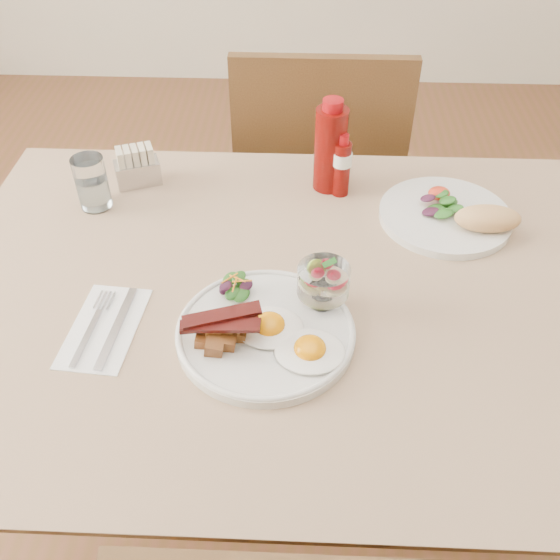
{
  "coord_description": "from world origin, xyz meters",
  "views": [
    {
      "loc": [
        -0.04,
        -0.78,
        1.47
      ],
      "look_at": [
        -0.07,
        -0.05,
        0.82
      ],
      "focal_mm": 40.0,
      "sensor_mm": 36.0,
      "label": 1
    }
  ],
  "objects_px": {
    "main_plate": "(266,333)",
    "water_glass": "(92,186)",
    "ketchup_bottle": "(330,148)",
    "second_plate": "(455,215)",
    "fruit_cup": "(323,281)",
    "sugar_caddy": "(137,168)",
    "chair_far": "(317,185)",
    "hot_sauce_bottle": "(342,166)",
    "table": "(321,325)"
  },
  "relations": [
    {
      "from": "chair_far",
      "to": "sugar_caddy",
      "type": "xyz_separation_m",
      "value": [
        -0.38,
        -0.35,
        0.26
      ]
    },
    {
      "from": "hot_sauce_bottle",
      "to": "sugar_caddy",
      "type": "xyz_separation_m",
      "value": [
        -0.42,
        0.02,
        -0.03
      ]
    },
    {
      "from": "second_plate",
      "to": "ketchup_bottle",
      "type": "xyz_separation_m",
      "value": [
        -0.24,
        0.12,
        0.07
      ]
    },
    {
      "from": "main_plate",
      "to": "ketchup_bottle",
      "type": "height_order",
      "value": "ketchup_bottle"
    },
    {
      "from": "chair_far",
      "to": "sugar_caddy",
      "type": "bearing_deg",
      "value": -137.07
    },
    {
      "from": "second_plate",
      "to": "main_plate",
      "type": "bearing_deg",
      "value": -137.66
    },
    {
      "from": "hot_sauce_bottle",
      "to": "second_plate",
      "type": "bearing_deg",
      "value": -22.85
    },
    {
      "from": "main_plate",
      "to": "water_glass",
      "type": "relative_size",
      "value": 2.63
    },
    {
      "from": "table",
      "to": "fruit_cup",
      "type": "distance_m",
      "value": 0.16
    },
    {
      "from": "ketchup_bottle",
      "to": "hot_sauce_bottle",
      "type": "xyz_separation_m",
      "value": [
        0.02,
        -0.03,
        -0.03
      ]
    },
    {
      "from": "table",
      "to": "water_glass",
      "type": "distance_m",
      "value": 0.52
    },
    {
      "from": "main_plate",
      "to": "chair_far",
      "type": "bearing_deg",
      "value": 83.34
    },
    {
      "from": "fruit_cup",
      "to": "second_plate",
      "type": "distance_m",
      "value": 0.36
    },
    {
      "from": "fruit_cup",
      "to": "hot_sauce_bottle",
      "type": "bearing_deg",
      "value": 83.31
    },
    {
      "from": "hot_sauce_bottle",
      "to": "main_plate",
      "type": "bearing_deg",
      "value": -107.59
    },
    {
      "from": "chair_far",
      "to": "second_plate",
      "type": "height_order",
      "value": "chair_far"
    },
    {
      "from": "second_plate",
      "to": "water_glass",
      "type": "height_order",
      "value": "water_glass"
    },
    {
      "from": "chair_far",
      "to": "second_plate",
      "type": "bearing_deg",
      "value": -61.48
    },
    {
      "from": "second_plate",
      "to": "ketchup_bottle",
      "type": "height_order",
      "value": "ketchup_bottle"
    },
    {
      "from": "main_plate",
      "to": "sugar_caddy",
      "type": "height_order",
      "value": "sugar_caddy"
    },
    {
      "from": "chair_far",
      "to": "table",
      "type": "bearing_deg",
      "value": -90.0
    },
    {
      "from": "ketchup_bottle",
      "to": "water_glass",
      "type": "distance_m",
      "value": 0.47
    },
    {
      "from": "table",
      "to": "ketchup_bottle",
      "type": "bearing_deg",
      "value": 87.52
    },
    {
      "from": "main_plate",
      "to": "hot_sauce_bottle",
      "type": "height_order",
      "value": "hot_sauce_bottle"
    },
    {
      "from": "chair_far",
      "to": "hot_sauce_bottle",
      "type": "distance_m",
      "value": 0.48
    },
    {
      "from": "main_plate",
      "to": "water_glass",
      "type": "height_order",
      "value": "water_glass"
    },
    {
      "from": "second_plate",
      "to": "chair_far",
      "type": "bearing_deg",
      "value": 118.52
    },
    {
      "from": "second_plate",
      "to": "sugar_caddy",
      "type": "bearing_deg",
      "value": 169.98
    },
    {
      "from": "table",
      "to": "fruit_cup",
      "type": "height_order",
      "value": "fruit_cup"
    },
    {
      "from": "ketchup_bottle",
      "to": "second_plate",
      "type": "bearing_deg",
      "value": -25.85
    },
    {
      "from": "chair_far",
      "to": "hot_sauce_bottle",
      "type": "xyz_separation_m",
      "value": [
        0.04,
        -0.37,
        0.29
      ]
    },
    {
      "from": "ketchup_bottle",
      "to": "sugar_caddy",
      "type": "height_order",
      "value": "ketchup_bottle"
    },
    {
      "from": "fruit_cup",
      "to": "water_glass",
      "type": "distance_m",
      "value": 0.52
    },
    {
      "from": "chair_far",
      "to": "main_plate",
      "type": "relative_size",
      "value": 3.32
    },
    {
      "from": "chair_far",
      "to": "hot_sauce_bottle",
      "type": "bearing_deg",
      "value": -84.31
    },
    {
      "from": "ketchup_bottle",
      "to": "hot_sauce_bottle",
      "type": "relative_size",
      "value": 1.44
    },
    {
      "from": "main_plate",
      "to": "fruit_cup",
      "type": "relative_size",
      "value": 3.3
    },
    {
      "from": "sugar_caddy",
      "to": "main_plate",
      "type": "bearing_deg",
      "value": -76.44
    },
    {
      "from": "chair_far",
      "to": "main_plate",
      "type": "xyz_separation_m",
      "value": [
        -0.09,
        -0.78,
        0.24
      ]
    },
    {
      "from": "sugar_caddy",
      "to": "ketchup_bottle",
      "type": "bearing_deg",
      "value": -20.07
    },
    {
      "from": "chair_far",
      "to": "water_glass",
      "type": "distance_m",
      "value": 0.68
    },
    {
      "from": "second_plate",
      "to": "water_glass",
      "type": "relative_size",
      "value": 2.42
    },
    {
      "from": "water_glass",
      "to": "sugar_caddy",
      "type": "bearing_deg",
      "value": 51.58
    },
    {
      "from": "main_plate",
      "to": "hot_sauce_bottle",
      "type": "xyz_separation_m",
      "value": [
        0.13,
        0.4,
        0.06
      ]
    },
    {
      "from": "main_plate",
      "to": "second_plate",
      "type": "bearing_deg",
      "value": 42.34
    },
    {
      "from": "hot_sauce_bottle",
      "to": "sugar_caddy",
      "type": "bearing_deg",
      "value": 177.13
    },
    {
      "from": "second_plate",
      "to": "hot_sauce_bottle",
      "type": "height_order",
      "value": "hot_sauce_bottle"
    },
    {
      "from": "main_plate",
      "to": "sugar_caddy",
      "type": "relative_size",
      "value": 2.76
    },
    {
      "from": "table",
      "to": "second_plate",
      "type": "height_order",
      "value": "second_plate"
    },
    {
      "from": "sugar_caddy",
      "to": "chair_far",
      "type": "bearing_deg",
      "value": 22.26
    }
  ]
}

